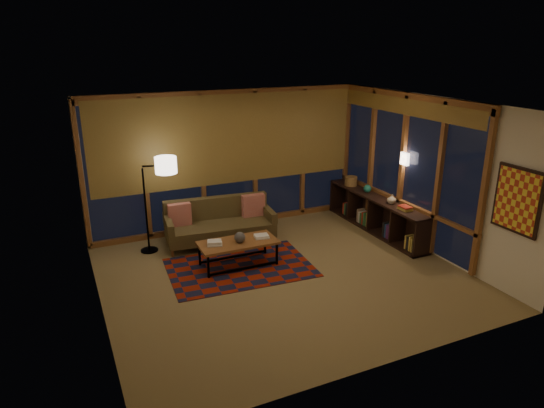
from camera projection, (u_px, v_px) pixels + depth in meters
name	position (u px, v px, depth m)	size (l,w,h in m)	color
floor	(284.00, 276.00, 7.73)	(5.50, 5.00, 0.01)	#A3884A
ceiling	(285.00, 104.00, 6.86)	(5.50, 5.00, 0.01)	silver
walls	(284.00, 195.00, 7.30)	(5.51, 5.01, 2.70)	white
window_wall_back	(229.00, 160.00, 9.39)	(5.30, 0.16, 2.60)	brown
window_wall_right	(401.00, 167.00, 8.87)	(0.16, 3.70, 2.60)	brown
wall_art	(517.00, 200.00, 6.75)	(0.06, 0.74, 0.94)	red
wall_sconce	(405.00, 159.00, 8.66)	(0.12, 0.18, 0.22)	#F3E3CE
sofa	(220.00, 223.00, 8.84)	(1.94, 0.79, 0.80)	brown
pillow_left	(180.00, 215.00, 8.67)	(0.41, 0.14, 0.41)	#AF0700
pillow_right	(253.00, 205.00, 9.14)	(0.43, 0.14, 0.43)	#AF0700
area_rug	(240.00, 267.00, 7.99)	(2.31, 1.54, 0.01)	maroon
coffee_table	(238.00, 253.00, 8.02)	(1.29, 0.59, 0.43)	brown
book_stack_a	(214.00, 243.00, 7.82)	(0.25, 0.20, 0.07)	white
book_stack_b	(261.00, 236.00, 8.10)	(0.26, 0.20, 0.05)	white
ceramic_pot	(240.00, 237.00, 7.89)	(0.18, 0.18, 0.18)	black
floor_lamp	(146.00, 206.00, 8.37)	(0.57, 0.37, 1.70)	black
bookshelf	(376.00, 214.00, 9.47)	(0.40, 2.76, 0.69)	black
basket	(351.00, 181.00, 10.07)	(0.25, 0.25, 0.19)	#A1773E
teal_bowl	(367.00, 189.00, 9.61)	(0.16, 0.16, 0.16)	#1F7B69
vase	(392.00, 199.00, 8.94)	(0.17, 0.17, 0.18)	#B8AA90
shelf_book_stack	(405.00, 208.00, 8.63)	(0.17, 0.24, 0.07)	white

